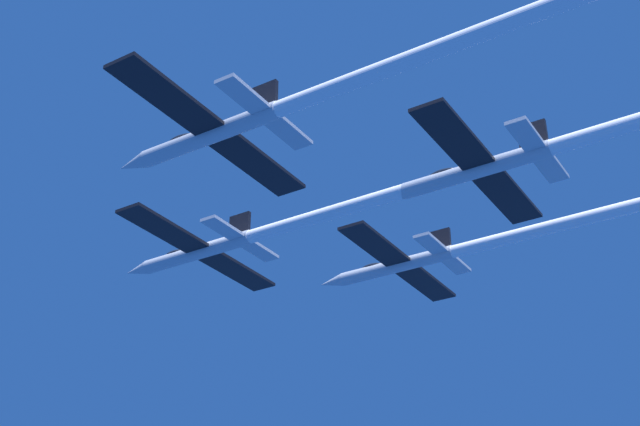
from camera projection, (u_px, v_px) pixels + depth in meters
The scene contains 3 objects.
jet_lead at pixel (347, 208), 67.81m from camera, with size 18.67×55.73×3.09m.
jet_left_wing at pixel (470, 37), 49.78m from camera, with size 18.67×64.70×3.09m.
jet_right_wing at pixel (599, 215), 70.83m from camera, with size 18.67×63.70×3.09m.
Camera 1 is at (-50.72, -45.31, -33.02)m, focal length 48.35 mm.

